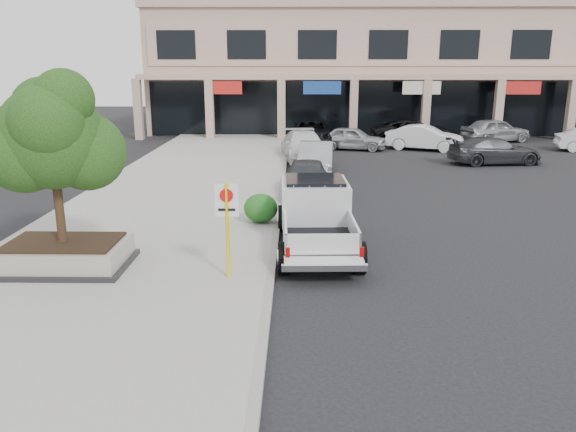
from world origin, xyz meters
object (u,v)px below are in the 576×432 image
object	(u,v)px
planter	(64,255)
lot_car_b	(424,138)
lot_car_e	(495,130)
curb_car_a	(307,179)
lot_car_d	(415,132)
pickup_truck	(317,218)
lot_car_a	(353,138)
no_parking_sign	(227,218)
curb_car_b	(316,158)
curb_car_c	(304,146)
planter_tree	(60,137)
curb_car_d	(311,133)
lot_car_c	(495,151)

from	to	relation	value
planter	lot_car_b	bearing A→B (deg)	57.39
lot_car_e	curb_car_a	bearing A→B (deg)	122.86
curb_car_a	lot_car_d	distance (m)	17.25
curb_car_a	planter	bearing A→B (deg)	-125.50
pickup_truck	lot_car_a	distance (m)	19.77
planter	no_parking_sign	bearing A→B (deg)	-8.61
curb_car_b	curb_car_c	xyz separation A→B (m)	(-0.52, 3.97, 0.02)
planter_tree	curb_car_a	bearing A→B (deg)	53.70
no_parking_sign	lot_car_a	distance (m)	22.76
planter	lot_car_d	world-z (taller)	lot_car_d
no_parking_sign	curb_car_c	bearing A→B (deg)	83.62
planter	lot_car_a	xyz separation A→B (m)	(9.30, 21.53, 0.24)
lot_car_b	curb_car_c	bearing A→B (deg)	140.36
planter	pickup_truck	size ratio (longest dim) A/B	0.54
curb_car_a	lot_car_a	xyz separation A→B (m)	(3.05, 13.04, -0.03)
curb_car_a	curb_car_b	size ratio (longest dim) A/B	0.96
curb_car_d	lot_car_e	xyz separation A→B (m)	(12.54, 1.81, -0.00)
lot_car_b	lot_car_e	xyz separation A→B (m)	(5.63, 3.78, 0.05)
lot_car_d	planter_tree	bearing A→B (deg)	153.19
curb_car_b	curb_car_c	world-z (taller)	curb_car_c
curb_car_b	curb_car_c	bearing A→B (deg)	101.28
curb_car_c	lot_car_a	xyz separation A→B (m)	(3.05, 4.01, -0.06)
planter	curb_car_b	bearing A→B (deg)	63.44
lot_car_c	lot_car_d	xyz separation A→B (m)	(-2.65, 7.60, 0.11)
curb_car_a	lot_car_e	size ratio (longest dim) A/B	0.92
curb_car_a	lot_car_a	distance (m)	13.40
curb_car_d	lot_car_d	bearing A→B (deg)	7.87
pickup_truck	lot_car_d	bearing A→B (deg)	69.88
curb_car_b	lot_car_a	bearing A→B (deg)	76.24
pickup_truck	curb_car_b	bearing A→B (deg)	86.39
curb_car_c	curb_car_d	bearing A→B (deg)	77.30
planter_tree	no_parking_sign	size ratio (longest dim) A/B	1.74
lot_car_b	lot_car_e	world-z (taller)	lot_car_e
lot_car_a	curb_car_d	bearing A→B (deg)	69.05
curb_car_c	curb_car_d	xyz separation A→B (m)	(0.55, 5.88, 0.04)
planter	pickup_truck	xyz separation A→B (m)	(6.42, 1.97, 0.45)
curb_car_d	lot_car_a	bearing A→B (deg)	-34.22
lot_car_d	lot_car_e	xyz separation A→B (m)	(5.64, 1.16, -0.00)
curb_car_c	lot_car_b	xyz separation A→B (m)	(7.45, 3.90, -0.01)
planter	lot_car_e	xyz separation A→B (m)	(19.34, 25.20, 0.34)
curb_car_a	curb_car_b	distance (m)	5.08
lot_car_d	no_parking_sign	bearing A→B (deg)	161.77
curb_car_c	lot_car_e	size ratio (longest dim) A/B	1.12
lot_car_c	pickup_truck	bearing A→B (deg)	138.17
lot_car_d	curb_car_d	bearing A→B (deg)	98.17
curb_car_a	lot_car_d	bearing A→B (deg)	65.33
pickup_truck	curb_car_d	xyz separation A→B (m)	(0.38, 21.42, -0.11)
lot_car_c	planter	bearing A→B (deg)	127.79
planter_tree	pickup_truck	distance (m)	7.00
pickup_truck	curb_car_a	distance (m)	6.52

